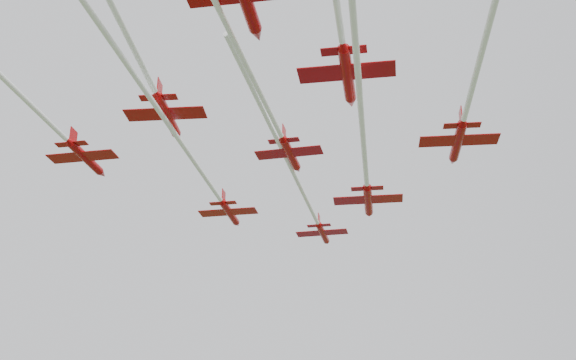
{
  "coord_description": "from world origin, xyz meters",
  "views": [
    {
      "loc": [
        -2.95,
        -87.51,
        18.33
      ],
      "look_at": [
        -5.64,
        -3.16,
        55.45
      ],
      "focal_mm": 45.0,
      "sensor_mm": 36.0,
      "label": 1
    }
  ],
  "objects_px": {
    "jet_row4_left": "(130,41)",
    "jet_row2_left": "(201,171)",
    "jet_lead": "(304,195)",
    "jet_row3_right": "(475,76)",
    "jet_row3_mid": "(247,65)",
    "jet_row3_left": "(28,102)",
    "jet_row2_right": "(364,143)",
    "jet_row4_right": "(339,20)"
  },
  "relations": [
    {
      "from": "jet_row2_left",
      "to": "jet_row4_left",
      "type": "distance_m",
      "value": 25.63
    },
    {
      "from": "jet_row3_mid",
      "to": "jet_row3_right",
      "type": "xyz_separation_m",
      "value": [
        21.61,
        1.41,
        -0.7
      ]
    },
    {
      "from": "jet_row2_left",
      "to": "jet_row2_right",
      "type": "height_order",
      "value": "jet_row2_right"
    },
    {
      "from": "jet_row3_left",
      "to": "jet_row4_right",
      "type": "bearing_deg",
      "value": -13.82
    },
    {
      "from": "jet_row3_mid",
      "to": "jet_lead",
      "type": "bearing_deg",
      "value": 91.54
    },
    {
      "from": "jet_row3_left",
      "to": "jet_row3_right",
      "type": "relative_size",
      "value": 0.97
    },
    {
      "from": "jet_row3_mid",
      "to": "jet_row3_right",
      "type": "bearing_deg",
      "value": 14.19
    },
    {
      "from": "jet_row4_left",
      "to": "jet_row2_left",
      "type": "bearing_deg",
      "value": 87.06
    },
    {
      "from": "jet_row3_left",
      "to": "jet_row4_right",
      "type": "distance_m",
      "value": 34.57
    },
    {
      "from": "jet_row2_right",
      "to": "jet_row3_right",
      "type": "xyz_separation_m",
      "value": [
        9.71,
        -13.55,
        0.1
      ]
    },
    {
      "from": "jet_row2_right",
      "to": "jet_row3_left",
      "type": "distance_m",
      "value": 36.27
    },
    {
      "from": "jet_row2_left",
      "to": "jet_row4_right",
      "type": "xyz_separation_m",
      "value": [
        15.78,
        -27.39,
        1.66
      ]
    },
    {
      "from": "jet_lead",
      "to": "jet_row4_right",
      "type": "distance_m",
      "value": 38.81
    },
    {
      "from": "jet_row2_right",
      "to": "jet_row4_left",
      "type": "bearing_deg",
      "value": -132.76
    },
    {
      "from": "jet_row2_right",
      "to": "jet_row3_left",
      "type": "bearing_deg",
      "value": -161.36
    },
    {
      "from": "jet_row4_left",
      "to": "jet_row4_right",
      "type": "distance_m",
      "value": 18.62
    },
    {
      "from": "jet_row2_left",
      "to": "jet_row4_left",
      "type": "height_order",
      "value": "jet_row4_left"
    },
    {
      "from": "jet_row4_right",
      "to": "jet_row3_left",
      "type": "bearing_deg",
      "value": 164.31
    },
    {
      "from": "jet_row4_right",
      "to": "jet_row3_right",
      "type": "bearing_deg",
      "value": 37.64
    },
    {
      "from": "jet_row2_right",
      "to": "jet_row4_right",
      "type": "xyz_separation_m",
      "value": [
        -3.39,
        -21.36,
        1.13
      ]
    },
    {
      "from": "jet_row3_right",
      "to": "jet_row4_right",
      "type": "height_order",
      "value": "jet_row4_right"
    },
    {
      "from": "jet_lead",
      "to": "jet_row2_right",
      "type": "distance_m",
      "value": 18.62
    },
    {
      "from": "jet_row3_right",
      "to": "jet_row4_right",
      "type": "distance_m",
      "value": 15.29
    },
    {
      "from": "jet_row3_left",
      "to": "jet_row4_left",
      "type": "bearing_deg",
      "value": -31.39
    },
    {
      "from": "jet_row3_mid",
      "to": "jet_row4_left",
      "type": "height_order",
      "value": "jet_row4_left"
    },
    {
      "from": "jet_lead",
      "to": "jet_row3_left",
      "type": "xyz_separation_m",
      "value": [
        -28.48,
        -25.41,
        0.35
      ]
    },
    {
      "from": "jet_row2_right",
      "to": "jet_lead",
      "type": "bearing_deg",
      "value": 117.3
    },
    {
      "from": "jet_row3_left",
      "to": "jet_lead",
      "type": "bearing_deg",
      "value": 50.44
    },
    {
      "from": "jet_row3_mid",
      "to": "jet_row4_left",
      "type": "distance_m",
      "value": 10.95
    },
    {
      "from": "jet_row3_right",
      "to": "jet_row4_left",
      "type": "xyz_separation_m",
      "value": [
        -31.62,
        -5.87,
        0.58
      ]
    },
    {
      "from": "jet_row3_left",
      "to": "jet_row3_mid",
      "type": "height_order",
      "value": "jet_row3_left"
    },
    {
      "from": "jet_row2_right",
      "to": "jet_row3_left",
      "type": "xyz_separation_m",
      "value": [
        -35.33,
        -8.12,
        1.24
      ]
    },
    {
      "from": "jet_row4_left",
      "to": "jet_row4_right",
      "type": "xyz_separation_m",
      "value": [
        18.52,
        -1.94,
        0.46
      ]
    },
    {
      "from": "jet_row3_right",
      "to": "jet_row4_left",
      "type": "bearing_deg",
      "value": -165.82
    },
    {
      "from": "jet_lead",
      "to": "jet_row3_left",
      "type": "bearing_deg",
      "value": -128.42
    },
    {
      "from": "jet_row3_left",
      "to": "jet_row3_right",
      "type": "distance_m",
      "value": 45.37
    },
    {
      "from": "jet_row2_right",
      "to": "jet_row2_left",
      "type": "bearing_deg",
      "value": 168.23
    },
    {
      "from": "jet_lead",
      "to": "jet_row3_right",
      "type": "relative_size",
      "value": 1.02
    },
    {
      "from": "jet_row4_right",
      "to": "jet_lead",
      "type": "bearing_deg",
      "value": 101.93
    },
    {
      "from": "jet_row2_left",
      "to": "jet_lead",
      "type": "bearing_deg",
      "value": 50.51
    },
    {
      "from": "jet_row3_left",
      "to": "jet_row4_right",
      "type": "relative_size",
      "value": 1.22
    },
    {
      "from": "jet_row3_left",
      "to": "jet_row4_left",
      "type": "height_order",
      "value": "jet_row3_left"
    }
  ]
}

